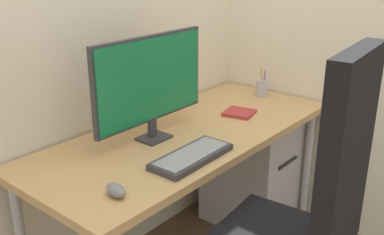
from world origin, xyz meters
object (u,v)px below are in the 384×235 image
(monitor, at_px, (151,81))
(notebook, at_px, (239,113))
(mouse, at_px, (116,190))
(pen_holder, at_px, (262,88))
(office_chair, at_px, (304,216))
(keyboard, at_px, (192,156))
(filing_cabinet, at_px, (250,171))

(monitor, relative_size, notebook, 4.33)
(mouse, bearing_deg, pen_holder, 21.14)
(office_chair, height_order, mouse, office_chair)
(office_chair, relative_size, pen_holder, 7.71)
(monitor, bearing_deg, notebook, -13.18)
(office_chair, height_order, pen_holder, office_chair)
(notebook, bearing_deg, keyboard, -177.88)
(filing_cabinet, xyz_separation_m, keyboard, (-0.79, -0.20, 0.45))
(mouse, distance_m, pen_holder, 1.34)
(filing_cabinet, distance_m, monitor, 1.02)
(monitor, xyz_separation_m, pen_holder, (0.87, -0.05, -0.22))
(mouse, height_order, notebook, mouse)
(monitor, height_order, pen_holder, monitor)
(pen_holder, bearing_deg, office_chair, -140.33)
(pen_holder, bearing_deg, filing_cabinet, -166.83)
(keyboard, height_order, pen_holder, pen_holder)
(monitor, distance_m, keyboard, 0.39)
(monitor, bearing_deg, filing_cabinet, -6.06)
(mouse, xyz_separation_m, pen_holder, (1.32, 0.22, 0.03))
(keyboard, bearing_deg, mouse, 177.40)
(monitor, height_order, notebook, monitor)
(notebook, bearing_deg, monitor, 153.77)
(pen_holder, bearing_deg, mouse, -170.73)
(office_chair, xyz_separation_m, filing_cabinet, (0.74, 0.70, -0.34))
(keyboard, height_order, notebook, keyboard)
(monitor, distance_m, notebook, 0.60)
(monitor, bearing_deg, office_chair, -90.41)
(monitor, bearing_deg, keyboard, -101.01)
(monitor, height_order, mouse, monitor)
(keyboard, relative_size, pen_holder, 2.30)
(mouse, bearing_deg, monitor, 42.08)
(pen_holder, height_order, notebook, pen_holder)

